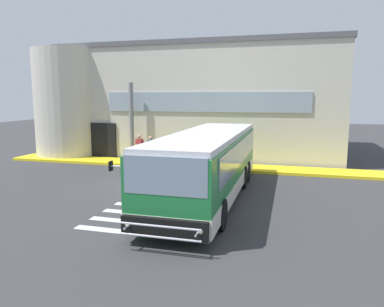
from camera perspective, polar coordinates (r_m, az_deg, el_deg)
The scene contains 9 objects.
ground_plane at distance 17.51m, azimuth -6.23°, elevation -4.84°, with size 80.00×90.00×0.02m, color #353538.
bay_paint_stripes at distance 13.04m, azimuth -4.90°, elevation -9.57°, with size 4.40×3.96×0.01m.
terminal_building at distance 28.24m, azimuth 1.18°, elevation 8.15°, with size 20.42×13.80×7.58m.
boarding_curb at distance 21.91m, azimuth -1.57°, elevation -1.79°, with size 22.62×2.00×0.15m, color yellow.
entry_support_column at distance 23.41m, azimuth -9.39°, elevation 4.94°, with size 0.28×0.28×4.85m, color slate.
bus_main_foreground at distance 14.81m, azimuth 2.48°, elevation -1.99°, with size 3.03×11.08×2.70m.
passenger_near_column at distance 22.63m, azimuth -8.17°, elevation 1.03°, with size 0.59×0.25×1.68m.
passenger_by_doorway at distance 21.80m, azimuth -6.43°, elevation 0.77°, with size 0.57×0.32×1.68m.
passenger_at_curb_edge at distance 21.30m, azimuth -2.42°, elevation 0.72°, with size 0.52×0.50×1.68m.
Camera 1 is at (6.38, -15.77, 4.11)m, focal length 34.23 mm.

